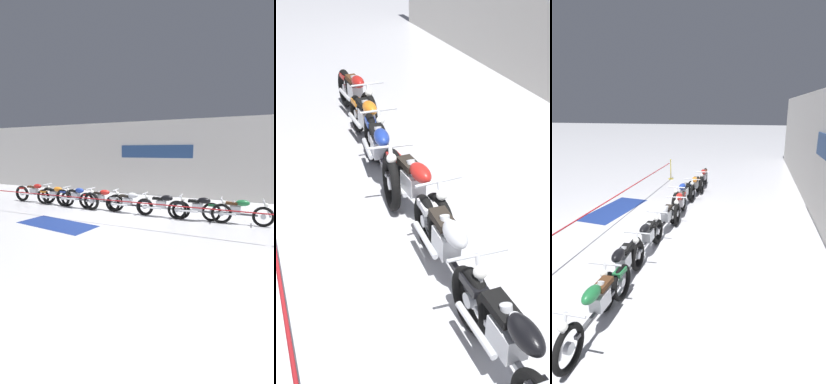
# 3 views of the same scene
# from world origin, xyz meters

# --- Properties ---
(ground_plane) EXTENTS (120.00, 120.00, 0.00)m
(ground_plane) POSITION_xyz_m (0.00, 0.00, 0.00)
(ground_plane) COLOR silver
(motorcycle_red_0) EXTENTS (2.42, 0.62, 0.97)m
(motorcycle_red_0) POSITION_xyz_m (-4.66, 0.74, 0.48)
(motorcycle_red_0) COLOR black
(motorcycle_red_0) RESTS_ON ground
(motorcycle_orange_1) EXTENTS (2.12, 0.62, 0.93)m
(motorcycle_orange_1) POSITION_xyz_m (-3.29, 0.62, 0.46)
(motorcycle_orange_1) COLOR black
(motorcycle_orange_1) RESTS_ON ground
(motorcycle_blue_2) EXTENTS (2.45, 0.62, 0.97)m
(motorcycle_blue_2) POSITION_xyz_m (-1.93, 0.47, 0.48)
(motorcycle_blue_2) COLOR black
(motorcycle_blue_2) RESTS_ON ground
(motorcycle_red_3) EXTENTS (2.14, 0.62, 0.94)m
(motorcycle_red_3) POSITION_xyz_m (-0.76, 0.62, 0.47)
(motorcycle_red_3) COLOR black
(motorcycle_red_3) RESTS_ON ground
(motorcycle_silver_4) EXTENTS (2.17, 0.62, 0.92)m
(motorcycle_silver_4) POSITION_xyz_m (0.61, 0.53, 0.45)
(motorcycle_silver_4) COLOR black
(motorcycle_silver_4) RESTS_ON ground
(motorcycle_black_5) EXTENTS (2.15, 0.62, 0.92)m
(motorcycle_black_5) POSITION_xyz_m (2.06, 0.50, 0.46)
(motorcycle_black_5) COLOR black
(motorcycle_black_5) RESTS_ON ground
(motorcycle_black_6) EXTENTS (2.30, 0.62, 0.94)m
(motorcycle_black_6) POSITION_xyz_m (3.45, 0.47, 0.47)
(motorcycle_black_6) COLOR black
(motorcycle_black_6) RESTS_ON ground
(motorcycle_green_7) EXTENTS (2.39, 0.62, 0.93)m
(motorcycle_green_7) POSITION_xyz_m (4.73, 0.64, 0.47)
(motorcycle_green_7) COLOR black
(motorcycle_green_7) RESTS_ON ground
(stanchion_far_left) EXTENTS (12.21, 0.28, 1.05)m
(stanchion_far_left) POSITION_xyz_m (-1.50, -1.27, 0.75)
(stanchion_far_left) COLOR gold
(stanchion_far_left) RESTS_ON ground
(floor_banner) EXTENTS (3.00, 1.54, 0.01)m
(floor_banner) POSITION_xyz_m (-1.00, -1.92, 0.00)
(floor_banner) COLOR navy
(floor_banner) RESTS_ON ground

